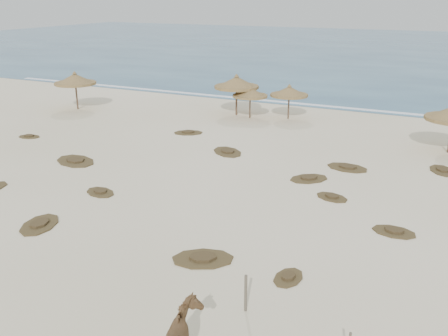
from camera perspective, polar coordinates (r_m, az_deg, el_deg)
The scene contains 21 objects.
ground at distance 19.78m, azimuth -5.40°, elevation -7.78°, with size 160.00×160.00×0.00m, color #F0DFC5.
ocean at distance 90.93m, azimuth 20.11°, elevation 12.52°, with size 200.00×100.00×0.01m, color navy.
foam_line at distance 42.99m, azimuth 12.69°, elevation 6.80°, with size 70.00×0.60×0.01m, color white.
palapa_0 at distance 42.56m, azimuth -16.66°, elevation 9.65°, with size 3.76×3.76×3.11m.
palapa_1 at distance 38.77m, azimuth 1.45°, elevation 9.69°, with size 3.85×3.85×3.22m.
palapa_2 at distance 37.87m, azimuth 3.01°, elevation 8.57°, with size 3.38×3.38×2.49m.
palapa_3 at distance 37.88m, azimuth 7.46°, elevation 8.63°, with size 3.24×3.24×2.65m.
fence_post_near at distance 15.21m, azimuth 2.49°, elevation -14.10°, with size 0.09×0.09×1.21m, color brown.
scrub_1 at distance 29.39m, azimuth -16.62°, elevation 0.80°, with size 3.16×2.58×0.16m.
scrub_2 at distance 24.48m, azimuth -13.96°, elevation -2.67°, with size 1.90×1.53×0.16m.
scrub_3 at distance 25.85m, azimuth 9.67°, elevation -1.17°, with size 2.38×2.37×0.16m.
scrub_4 at distance 21.07m, azimuth 18.86°, elevation -6.87°, with size 1.78×1.21×0.16m.
scrub_6 at distance 34.07m, azimuth -4.11°, elevation 4.08°, with size 2.33×2.02×0.16m.
scrub_7 at distance 27.91m, azimuth 13.92°, elevation 0.07°, with size 2.41×1.73×0.16m.
scrub_8 at distance 35.46m, azimuth -21.37°, elevation 3.38°, with size 1.61×1.20×0.16m.
scrub_9 at distance 18.09m, azimuth -2.43°, elevation -10.28°, with size 2.66×2.31×0.16m.
scrub_10 at distance 29.09m, azimuth 23.71°, elevation -0.25°, with size 1.88×2.27×0.16m.
scrub_11 at distance 21.89m, azimuth -20.33°, elevation -6.05°, with size 1.96×2.44×0.16m.
scrub_12 at distance 17.13m, azimuth 7.36°, elevation -12.28°, with size 1.05×1.46×0.16m.
scrub_13 at distance 29.79m, azimuth 0.40°, elevation 1.88°, with size 2.73×2.63×0.16m.
scrub_14 at distance 23.73m, azimuth 12.23°, elevation -3.25°, with size 1.80×1.45×0.16m.
Camera 1 is at (9.22, -15.02, 8.98)m, focal length 40.00 mm.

